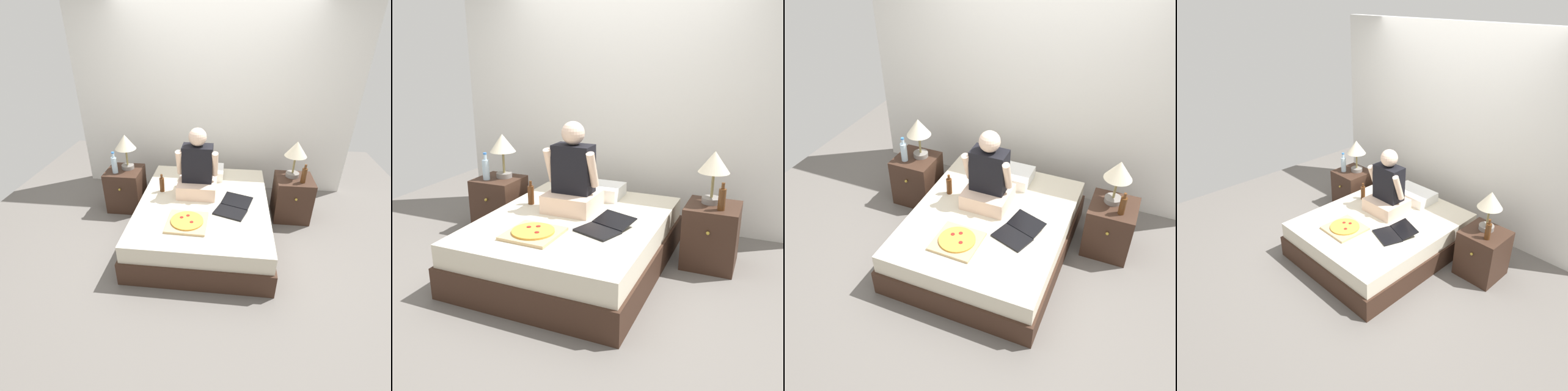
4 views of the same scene
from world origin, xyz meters
TOP-DOWN VIEW (x-y plane):
  - ground_plane at (0.00, 0.00)m, footprint 5.79×5.79m
  - wall_back at (0.00, 1.29)m, footprint 3.79×0.12m
  - bed at (0.00, 0.00)m, footprint 1.48×1.85m
  - nightstand_left at (-1.07, 0.49)m, footprint 0.44×0.47m
  - lamp_on_left_nightstand at (-1.03, 0.54)m, footprint 0.26×0.26m
  - water_bottle at (-1.15, 0.40)m, footprint 0.07×0.07m
  - nightstand_right at (1.07, 0.49)m, footprint 0.44×0.47m
  - lamp_on_right_nightstand at (1.04, 0.54)m, footprint 0.26×0.26m
  - beer_bottle at (1.14, 0.39)m, footprint 0.06×0.06m
  - pillow at (-0.06, 0.65)m, footprint 0.52×0.34m
  - person_seated at (-0.09, 0.19)m, footprint 0.47×0.40m
  - laptop at (0.33, -0.14)m, footprint 0.44×0.50m
  - pizza_box at (-0.13, -0.45)m, footprint 0.41×0.41m
  - beer_bottle_on_bed at (-0.51, 0.18)m, footprint 0.06×0.06m

SIDE VIEW (x-z plane):
  - ground_plane at x=0.00m, z-range 0.00..0.00m
  - bed at x=0.00m, z-range 0.00..0.44m
  - nightstand_left at x=-1.07m, z-range 0.00..0.54m
  - nightstand_right at x=1.07m, z-range 0.00..0.54m
  - pizza_box at x=-0.13m, z-range 0.43..0.48m
  - laptop at x=0.33m, z-range 0.42..0.50m
  - pillow at x=-0.06m, z-range 0.44..0.56m
  - beer_bottle_on_bed at x=-0.51m, z-range 0.42..0.64m
  - beer_bottle at x=1.14m, z-range 0.53..0.76m
  - water_bottle at x=-1.15m, z-range 0.52..0.79m
  - person_seated at x=-0.09m, z-range 0.34..1.12m
  - lamp_on_left_nightstand at x=-1.03m, z-range 0.65..1.10m
  - lamp_on_right_nightstand at x=1.04m, z-range 0.65..1.10m
  - wall_back at x=0.00m, z-range 0.00..2.50m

